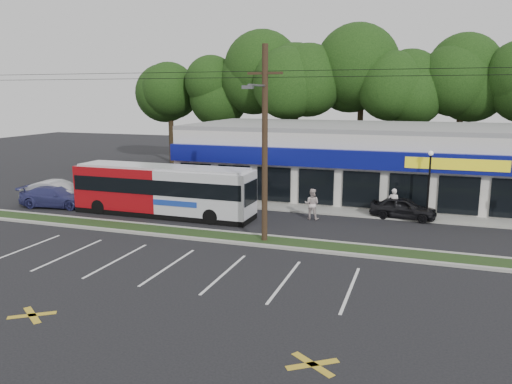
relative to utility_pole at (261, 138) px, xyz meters
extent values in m
plane|color=black|center=(-2.83, -0.93, -5.41)|extent=(120.00, 120.00, 0.00)
cube|color=#1D3315|center=(-2.83, 0.07, -5.35)|extent=(40.00, 1.60, 0.12)
cube|color=#9E9E93|center=(-2.83, -0.78, -5.34)|extent=(40.00, 0.25, 0.14)
cube|color=#9E9E93|center=(-2.83, 0.92, -5.34)|extent=(40.00, 0.25, 0.14)
cube|color=#9E9E93|center=(2.17, 8.07, -5.36)|extent=(32.00, 2.20, 0.10)
cube|color=beige|center=(2.67, 15.07, -2.91)|extent=(25.00, 12.00, 5.00)
cube|color=navy|center=(2.67, 8.82, -2.01)|extent=(25.00, 0.50, 1.20)
cube|color=black|center=(2.67, 9.01, -4.01)|extent=(24.00, 0.12, 2.40)
cube|color=yellow|center=(9.67, 8.55, -2.01)|extent=(6.00, 0.06, 0.70)
cube|color=gray|center=(2.67, 15.07, -0.26)|extent=(25.00, 12.00, 0.30)
cylinder|color=black|center=(0.17, 0.07, -0.41)|extent=(0.30, 0.30, 10.00)
cube|color=black|center=(0.17, 0.07, 3.19)|extent=(1.80, 0.12, 0.12)
cylinder|color=#59595E|center=(0.17, -1.13, 2.59)|extent=(0.10, 2.40, 0.10)
cube|color=#59595E|center=(0.17, -2.43, 2.49)|extent=(0.50, 0.25, 0.15)
cylinder|color=black|center=(-2.83, 0.07, 3.29)|extent=(50.00, 0.02, 0.02)
cylinder|color=black|center=(-2.83, 0.07, 2.99)|extent=(50.00, 0.02, 0.02)
cylinder|color=black|center=(8.17, 7.87, -3.41)|extent=(0.12, 0.12, 4.00)
sphere|color=silver|center=(8.17, 7.87, -1.31)|extent=(0.30, 0.30, 0.30)
cylinder|color=black|center=(-18.83, 25.07, -2.55)|extent=(0.56, 0.56, 5.72)
sphere|color=black|center=(-18.83, 25.07, 3.04)|extent=(6.76, 6.76, 6.76)
cylinder|color=black|center=(-13.83, 25.07, -2.55)|extent=(0.56, 0.56, 5.72)
sphere|color=black|center=(-13.83, 25.07, 3.04)|extent=(6.76, 6.76, 6.76)
cylinder|color=black|center=(-8.83, 25.07, -2.55)|extent=(0.56, 0.56, 5.72)
sphere|color=black|center=(-8.83, 25.07, 3.04)|extent=(6.76, 6.76, 6.76)
cylinder|color=black|center=(-3.83, 25.07, -2.55)|extent=(0.56, 0.56, 5.72)
sphere|color=black|center=(-3.83, 25.07, 3.04)|extent=(6.76, 6.76, 6.76)
cylinder|color=black|center=(1.17, 25.07, -2.55)|extent=(0.56, 0.56, 5.72)
sphere|color=black|center=(1.17, 25.07, 3.04)|extent=(6.76, 6.76, 6.76)
cylinder|color=black|center=(6.17, 25.07, -2.55)|extent=(0.56, 0.56, 5.72)
sphere|color=black|center=(6.17, 25.07, 3.04)|extent=(6.76, 6.76, 6.76)
cylinder|color=black|center=(11.17, 25.07, -2.55)|extent=(0.56, 0.56, 5.72)
sphere|color=black|center=(11.17, 25.07, 3.04)|extent=(6.76, 6.76, 6.76)
cube|color=maroon|center=(-10.64, 3.60, -3.72)|extent=(5.90, 2.50, 2.69)
cube|color=silver|center=(-4.76, 3.55, -3.72)|extent=(5.90, 2.50, 2.69)
cube|color=black|center=(-7.70, 3.57, -5.22)|extent=(11.77, 2.51, 0.34)
cube|color=black|center=(-7.70, 3.57, -3.41)|extent=(11.54, 2.61, 0.93)
cube|color=black|center=(-1.80, 3.52, -3.55)|extent=(0.08, 2.08, 1.37)
cube|color=#193899|center=(-6.24, 2.32, -4.29)|extent=(2.94, 0.06, 0.34)
cube|color=silver|center=(-7.70, 3.57, -2.33)|extent=(11.18, 2.31, 0.18)
cylinder|color=black|center=(-11.82, 2.51, -4.94)|extent=(0.94, 0.28, 0.94)
cylinder|color=black|center=(-11.80, 4.72, -4.94)|extent=(0.94, 0.28, 0.94)
cylinder|color=black|center=(-3.95, 2.44, -4.94)|extent=(0.94, 0.28, 0.94)
cylinder|color=black|center=(-3.93, 4.64, -4.94)|extent=(0.94, 0.28, 0.94)
imported|color=black|center=(6.77, 7.57, -4.74)|extent=(4.14, 2.10, 1.35)
imported|color=#ABADB3|center=(-16.40, 4.16, -4.60)|extent=(5.13, 2.44, 1.62)
imported|color=navy|center=(-15.83, 3.29, -4.70)|extent=(5.15, 2.68, 1.43)
imported|color=silver|center=(6.17, 7.57, -4.48)|extent=(0.71, 0.49, 1.87)
imported|color=beige|center=(1.43, 5.62, -4.46)|extent=(0.93, 0.72, 1.91)
camera|label=1|loc=(7.85, -23.79, 2.20)|focal=35.00mm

